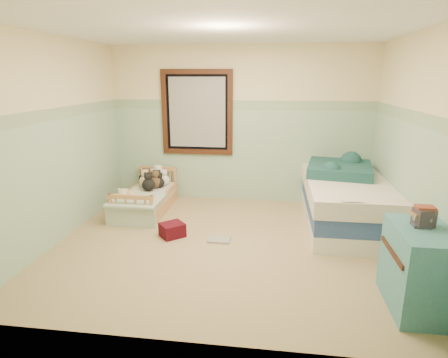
# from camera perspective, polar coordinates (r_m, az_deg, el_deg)

# --- Properties ---
(floor) EXTENTS (4.20, 3.60, 0.02)m
(floor) POSITION_cam_1_polar(r_m,az_deg,el_deg) (4.72, 0.29, -10.03)
(floor) COLOR #977D54
(floor) RESTS_ON ground
(ceiling) EXTENTS (4.20, 3.60, 0.02)m
(ceiling) POSITION_cam_1_polar(r_m,az_deg,el_deg) (4.29, 0.34, 22.03)
(ceiling) COLOR white
(ceiling) RESTS_ON wall_back
(wall_back) EXTENTS (4.20, 0.04, 2.50)m
(wall_back) POSITION_cam_1_polar(r_m,az_deg,el_deg) (6.10, 2.49, 8.17)
(wall_back) COLOR beige
(wall_back) RESTS_ON floor
(wall_front) EXTENTS (4.20, 0.04, 2.50)m
(wall_front) POSITION_cam_1_polar(r_m,az_deg,el_deg) (2.60, -4.74, -1.76)
(wall_front) COLOR beige
(wall_front) RESTS_ON floor
(wall_left) EXTENTS (0.04, 3.60, 2.50)m
(wall_left) POSITION_cam_1_polar(r_m,az_deg,el_deg) (5.04, -24.21, 5.32)
(wall_left) COLOR beige
(wall_left) RESTS_ON floor
(wall_right) EXTENTS (0.04, 3.60, 2.50)m
(wall_right) POSITION_cam_1_polar(r_m,az_deg,el_deg) (4.57, 27.51, 4.01)
(wall_right) COLOR beige
(wall_right) RESTS_ON floor
(wainscot_mint) EXTENTS (4.20, 0.01, 1.50)m
(wainscot_mint) POSITION_cam_1_polar(r_m,az_deg,el_deg) (6.17, 2.42, 3.54)
(wainscot_mint) COLOR #92B999
(wainscot_mint) RESTS_ON floor
(border_strip) EXTENTS (4.20, 0.01, 0.15)m
(border_strip) POSITION_cam_1_polar(r_m,az_deg,el_deg) (6.05, 2.51, 11.21)
(border_strip) COLOR #407248
(border_strip) RESTS_ON wall_back
(window_frame) EXTENTS (1.16, 0.06, 1.36)m
(window_frame) POSITION_cam_1_polar(r_m,az_deg,el_deg) (6.14, -4.15, 10.07)
(window_frame) COLOR black
(window_frame) RESTS_ON wall_back
(window_blinds) EXTENTS (0.92, 0.01, 1.12)m
(window_blinds) POSITION_cam_1_polar(r_m,az_deg,el_deg) (6.15, -4.13, 10.08)
(window_blinds) COLOR #AEAEA7
(window_blinds) RESTS_ON window_frame
(toddler_bed_frame) EXTENTS (0.66, 1.31, 0.17)m
(toddler_bed_frame) POSITION_cam_1_polar(r_m,az_deg,el_deg) (5.94, -11.73, -3.92)
(toddler_bed_frame) COLOR #AC773E
(toddler_bed_frame) RESTS_ON floor
(toddler_mattress) EXTENTS (0.60, 1.26, 0.12)m
(toddler_mattress) POSITION_cam_1_polar(r_m,az_deg,el_deg) (5.89, -11.81, -2.60)
(toddler_mattress) COLOR silver
(toddler_mattress) RESTS_ON toddler_bed_frame
(patchwork_quilt) EXTENTS (0.71, 0.66, 0.03)m
(patchwork_quilt) POSITION_cam_1_polar(r_m,az_deg,el_deg) (5.50, -13.23, -3.14)
(patchwork_quilt) COLOR #72ACD2
(patchwork_quilt) RESTS_ON toddler_mattress
(plush_bed_brown) EXTENTS (0.18, 0.18, 0.18)m
(plush_bed_brown) POSITION_cam_1_polar(r_m,az_deg,el_deg) (6.35, -11.69, 0.12)
(plush_bed_brown) COLOR brown
(plush_bed_brown) RESTS_ON toddler_mattress
(plush_bed_white) EXTENTS (0.21, 0.21, 0.21)m
(plush_bed_white) POSITION_cam_1_polar(r_m,az_deg,el_deg) (6.28, -9.98, 0.22)
(plush_bed_white) COLOR silver
(plush_bed_white) RESTS_ON toddler_mattress
(plush_bed_tan) EXTENTS (0.20, 0.20, 0.20)m
(plush_bed_tan) POSITION_cam_1_polar(r_m,az_deg,el_deg) (6.13, -11.92, -0.34)
(plush_bed_tan) COLOR beige
(plush_bed_tan) RESTS_ON toddler_mattress
(plush_bed_dark) EXTENTS (0.17, 0.17, 0.17)m
(plush_bed_dark) POSITION_cam_1_polar(r_m,az_deg,el_deg) (6.06, -9.86, -0.56)
(plush_bed_dark) COLOR black
(plush_bed_dark) RESTS_ON toddler_mattress
(plush_floor_cream) EXTENTS (0.27, 0.27, 0.27)m
(plush_floor_cream) POSITION_cam_1_polar(r_m,az_deg,el_deg) (5.88, -14.99, -3.83)
(plush_floor_cream) COLOR beige
(plush_floor_cream) RESTS_ON floor
(plush_floor_tan) EXTENTS (0.25, 0.25, 0.25)m
(plush_floor_tan) POSITION_cam_1_polar(r_m,az_deg,el_deg) (5.82, -13.83, -4.02)
(plush_floor_tan) COLOR beige
(plush_floor_tan) RESTS_ON floor
(twin_bed_frame) EXTENTS (1.02, 2.04, 0.22)m
(twin_bed_frame) POSITION_cam_1_polar(r_m,az_deg,el_deg) (5.53, 17.72, -5.53)
(twin_bed_frame) COLOR white
(twin_bed_frame) RESTS_ON floor
(twin_boxspring) EXTENTS (1.02, 2.04, 0.22)m
(twin_boxspring) POSITION_cam_1_polar(r_m,az_deg,el_deg) (5.46, 17.91, -3.37)
(twin_boxspring) COLOR navy
(twin_boxspring) RESTS_ON twin_bed_frame
(twin_mattress) EXTENTS (1.06, 2.08, 0.22)m
(twin_mattress) POSITION_cam_1_polar(r_m,az_deg,el_deg) (5.39, 18.10, -1.15)
(twin_mattress) COLOR silver
(twin_mattress) RESTS_ON twin_boxspring
(teal_blanket) EXTENTS (1.00, 1.04, 0.14)m
(teal_blanket) POSITION_cam_1_polar(r_m,az_deg,el_deg) (5.62, 17.22, 1.49)
(teal_blanket) COLOR #153A34
(teal_blanket) RESTS_ON twin_mattress
(dresser) EXTENTS (0.47, 0.76, 0.76)m
(dresser) POSITION_cam_1_polar(r_m,az_deg,el_deg) (3.79, 27.65, -12.09)
(dresser) COLOR teal
(dresser) RESTS_ON floor
(book_stack) EXTENTS (0.19, 0.16, 0.16)m
(book_stack) POSITION_cam_1_polar(r_m,az_deg,el_deg) (3.67, 28.20, -5.22)
(book_stack) COLOR #4A2825
(book_stack) RESTS_ON dresser
(red_pillow) EXTENTS (0.38, 0.38, 0.18)m
(red_pillow) POSITION_cam_1_polar(r_m,az_deg,el_deg) (4.94, -7.90, -7.70)
(red_pillow) COLOR maroon
(red_pillow) RESTS_ON floor
(floor_book) EXTENTS (0.29, 0.22, 0.03)m
(floor_book) POSITION_cam_1_polar(r_m,az_deg,el_deg) (4.81, -0.74, -9.22)
(floor_book) COLOR gold
(floor_book) RESTS_ON floor
(extra_plush_0) EXTENTS (0.20, 0.20, 0.20)m
(extra_plush_0) POSITION_cam_1_polar(r_m,az_deg,el_deg) (5.92, -11.44, -0.85)
(extra_plush_0) COLOR black
(extra_plush_0) RESTS_ON toddler_mattress
(extra_plush_1) EXTENTS (0.16, 0.16, 0.16)m
(extra_plush_1) POSITION_cam_1_polar(r_m,az_deg,el_deg) (6.37, -12.17, 0.07)
(extra_plush_1) COLOR black
(extra_plush_1) RESTS_ON toddler_mattress
(extra_plush_2) EXTENTS (0.19, 0.19, 0.19)m
(extra_plush_2) POSITION_cam_1_polar(r_m,az_deg,el_deg) (6.15, -10.18, -0.25)
(extra_plush_2) COLOR black
(extra_plush_2) RESTS_ON toddler_mattress
(extra_plush_3) EXTENTS (0.18, 0.18, 0.18)m
(extra_plush_3) POSITION_cam_1_polar(r_m,az_deg,el_deg) (6.17, -9.16, -0.16)
(extra_plush_3) COLOR silver
(extra_plush_3) RESTS_ON toddler_mattress
(extra_plush_4) EXTENTS (0.19, 0.19, 0.19)m
(extra_plush_4) POSITION_cam_1_polar(r_m,az_deg,el_deg) (6.06, -10.37, -0.47)
(extra_plush_4) COLOR brown
(extra_plush_4) RESTS_ON toddler_mattress
(extra_plush_5) EXTENTS (0.18, 0.18, 0.18)m
(extra_plush_5) POSITION_cam_1_polar(r_m,az_deg,el_deg) (6.28, -10.57, 0.01)
(extra_plush_5) COLOR silver
(extra_plush_5) RESTS_ON toddler_mattress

